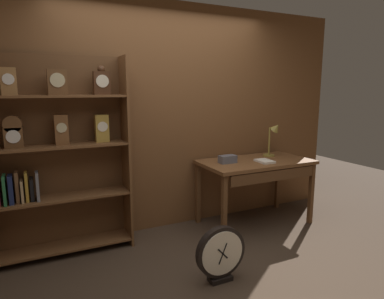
{
  "coord_description": "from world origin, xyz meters",
  "views": [
    {
      "loc": [
        -1.4,
        -2.27,
        1.63
      ],
      "look_at": [
        0.0,
        0.63,
        1.05
      ],
      "focal_mm": 31.24,
      "sensor_mm": 36.0,
      "label": 1
    }
  ],
  "objects": [
    {
      "name": "ground_plane",
      "position": [
        0.0,
        0.0,
        0.0
      ],
      "size": [
        10.0,
        10.0,
        0.0
      ],
      "primitive_type": "plane",
      "color": "#3D2D21"
    },
    {
      "name": "back_wood_panel",
      "position": [
        0.0,
        1.35,
        1.3
      ],
      "size": [
        4.8,
        0.05,
        2.6
      ],
      "primitive_type": "cube",
      "color": "brown",
      "rests_on": "ground"
    },
    {
      "name": "bookshelf",
      "position": [
        -1.18,
        1.14,
        1.01
      ],
      "size": [
        1.27,
        0.32,
        1.96
      ],
      "color": "brown",
      "rests_on": "ground"
    },
    {
      "name": "workbench",
      "position": [
        1.0,
        0.9,
        0.7
      ],
      "size": [
        1.34,
        0.72,
        0.79
      ],
      "color": "brown",
      "rests_on": "ground"
    },
    {
      "name": "desk_lamp",
      "position": [
        1.35,
        1.04,
        1.05
      ],
      "size": [
        0.21,
        0.21,
        0.44
      ],
      "color": "olive",
      "rests_on": "workbench"
    },
    {
      "name": "toolbox_small",
      "position": [
        0.62,
        0.96,
        0.83
      ],
      "size": [
        0.2,
        0.11,
        0.09
      ],
      "primitive_type": "cube",
      "color": "#595960",
      "rests_on": "workbench"
    },
    {
      "name": "open_repair_manual",
      "position": [
        1.03,
        0.8,
        0.8
      ],
      "size": [
        0.17,
        0.23,
        0.02
      ],
      "primitive_type": "cube",
      "rotation": [
        0.0,
        0.0,
        -0.05
      ],
      "color": "silver",
      "rests_on": "workbench"
    },
    {
      "name": "round_clock_large",
      "position": [
        -0.03,
        -0.0,
        0.25
      ],
      "size": [
        0.45,
        0.11,
        0.49
      ],
      "color": "black",
      "rests_on": "ground"
    }
  ]
}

